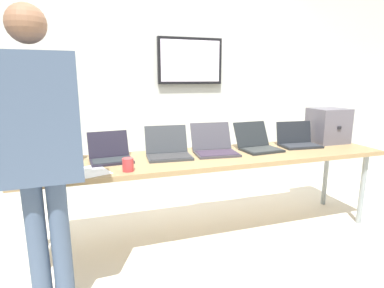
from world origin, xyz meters
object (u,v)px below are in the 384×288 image
(equipment_box, at_px, (328,126))
(laptop_station_0, at_px, (54,158))
(laptop_station_4, at_px, (258,144))
(person, at_px, (39,140))
(coffee_mug, at_px, (128,165))
(laptop_station_2, at_px, (168,150))
(laptop_station_1, at_px, (110,154))
(workbench, at_px, (214,160))
(laptop_station_5, at_px, (298,141))
(laptop_station_3, at_px, (214,147))

(equipment_box, relative_size, laptop_station_0, 0.90)
(laptop_station_4, relative_size, person, 0.22)
(laptop_station_4, bearing_deg, coffee_mug, -165.57)
(laptop_station_4, height_order, person, person)
(equipment_box, distance_m, laptop_station_2, 1.74)
(laptop_station_1, height_order, person, person)
(laptop_station_4, bearing_deg, workbench, -171.55)
(laptop_station_5, bearing_deg, laptop_station_4, -177.99)
(laptop_station_5, bearing_deg, laptop_station_1, 179.88)
(person, height_order, coffee_mug, person)
(coffee_mug, bearing_deg, laptop_station_0, 148.80)
(laptop_station_0, relative_size, coffee_mug, 4.10)
(laptop_station_0, xyz_separation_m, person, (0.02, -0.69, 0.27))
(workbench, distance_m, laptop_station_0, 1.31)
(laptop_station_2, xyz_separation_m, laptop_station_3, (0.43, -0.00, 0.00))
(laptop_station_0, bearing_deg, laptop_station_4, 0.04)
(equipment_box, height_order, laptop_station_5, equipment_box)
(laptop_station_4, xyz_separation_m, person, (-1.75, -0.69, 0.27))
(laptop_station_4, distance_m, laptop_station_5, 0.46)
(laptop_station_2, bearing_deg, equipment_box, 2.42)
(laptop_station_0, distance_m, laptop_station_3, 1.33)
(laptop_station_5, distance_m, coffee_mug, 1.74)
(person, bearing_deg, laptop_station_4, 21.55)
(laptop_station_0, relative_size, laptop_station_3, 0.97)
(laptop_station_0, bearing_deg, equipment_box, 1.67)
(person, bearing_deg, coffee_mug, 36.15)
(laptop_station_4, distance_m, coffee_mug, 1.28)
(laptop_station_0, bearing_deg, coffee_mug, -31.20)
(laptop_station_1, height_order, laptop_station_4, laptop_station_4)
(laptop_station_0, xyz_separation_m, laptop_station_4, (1.77, 0.00, -0.00))
(laptop_station_2, xyz_separation_m, coffee_mug, (-0.38, -0.32, -0.01))
(coffee_mug, bearing_deg, workbench, 17.89)
(equipment_box, xyz_separation_m, laptop_station_4, (-0.87, -0.08, -0.12))
(laptop_station_5, bearing_deg, laptop_station_2, -179.41)
(laptop_station_0, relative_size, laptop_station_2, 1.01)
(laptop_station_4, height_order, laptop_station_5, laptop_station_4)
(laptop_station_5, bearing_deg, coffee_mug, -168.85)
(laptop_station_0, distance_m, laptop_station_4, 1.77)
(laptop_station_1, relative_size, laptop_station_3, 0.86)
(laptop_station_0, relative_size, person, 0.22)
(laptop_station_1, distance_m, laptop_station_5, 1.81)
(equipment_box, xyz_separation_m, laptop_station_5, (-0.40, -0.06, -0.12))
(equipment_box, bearing_deg, laptop_station_0, -178.33)
(laptop_station_5, height_order, coffee_mug, laptop_station_5)
(laptop_station_1, xyz_separation_m, laptop_station_5, (1.81, -0.00, 0.00))
(laptop_station_0, relative_size, laptop_station_1, 1.13)
(laptop_station_2, distance_m, laptop_station_5, 1.32)
(laptop_station_1, distance_m, laptop_station_2, 0.48)
(workbench, relative_size, laptop_station_3, 7.68)
(laptop_station_1, relative_size, laptop_station_2, 0.90)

